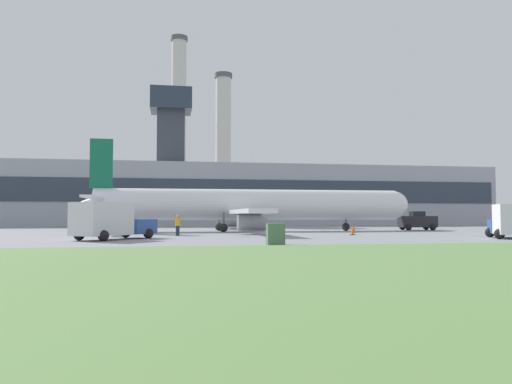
{
  "coord_description": "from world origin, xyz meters",
  "views": [
    {
      "loc": [
        -8.56,
        -43.21,
        1.6
      ],
      "look_at": [
        -0.03,
        5.93,
        3.92
      ],
      "focal_mm": 35.0,
      "sensor_mm": 36.0,
      "label": 1
    }
  ],
  "objects_px": {
    "pushback_tug": "(417,222)",
    "ground_crew_person": "(178,225)",
    "airplane": "(247,205)",
    "fuel_truck": "(110,221)"
  },
  "relations": [
    {
      "from": "pushback_tug",
      "to": "ground_crew_person",
      "type": "bearing_deg",
      "value": -157.47
    },
    {
      "from": "pushback_tug",
      "to": "fuel_truck",
      "type": "distance_m",
      "value": 34.04
    },
    {
      "from": "pushback_tug",
      "to": "fuel_truck",
      "type": "height_order",
      "value": "fuel_truck"
    },
    {
      "from": "pushback_tug",
      "to": "airplane",
      "type": "bearing_deg",
      "value": -178.07
    },
    {
      "from": "fuel_truck",
      "to": "ground_crew_person",
      "type": "distance_m",
      "value": 7.03
    },
    {
      "from": "pushback_tug",
      "to": "ground_crew_person",
      "type": "height_order",
      "value": "pushback_tug"
    },
    {
      "from": "airplane",
      "to": "pushback_tug",
      "type": "distance_m",
      "value": 18.7
    },
    {
      "from": "airplane",
      "to": "fuel_truck",
      "type": "relative_size",
      "value": 5.53
    },
    {
      "from": "airplane",
      "to": "pushback_tug",
      "type": "bearing_deg",
      "value": 1.93
    },
    {
      "from": "airplane",
      "to": "ground_crew_person",
      "type": "bearing_deg",
      "value": -124.87
    }
  ]
}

